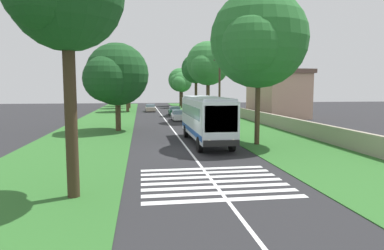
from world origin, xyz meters
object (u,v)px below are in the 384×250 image
(trailing_car_2, at_px, (150,108))
(roadside_tree_right_1, at_px, (181,83))
(roadside_building, at_px, (276,93))
(trailing_car_1, at_px, (175,111))
(roadside_tree_left_1, at_px, (115,76))
(utility_pole, at_px, (220,90))
(roadside_tree_left_3, at_px, (126,81))
(roadside_tree_right_4, at_px, (179,80))
(roadside_tree_right_3, at_px, (195,70))
(roadside_tree_right_2, at_px, (256,42))
(roadside_tree_left_0, at_px, (128,75))
(roadside_tree_right_0, at_px, (207,65))
(roadside_tree_left_2, at_px, (128,73))
(coach_bus, at_px, (206,117))
(trailing_car_0, at_px, (178,115))

(trailing_car_2, xyz_separation_m, roadside_tree_right_1, (11.55, -7.19, 4.92))
(roadside_building, bearing_deg, trailing_car_1, 72.74)
(roadside_tree_left_1, bearing_deg, utility_pole, -78.27)
(roadside_tree_left_3, distance_m, roadside_building, 27.71)
(roadside_tree_left_3, distance_m, roadside_tree_right_4, 22.52)
(roadside_tree_left_1, relative_size, utility_pole, 1.11)
(roadside_tree_right_3, distance_m, roadside_building, 13.37)
(roadside_tree_right_2, bearing_deg, roadside_tree_left_0, 10.96)
(roadside_tree_left_0, bearing_deg, roadside_tree_right_1, -129.67)
(roadside_tree_left_1, bearing_deg, roadside_tree_right_0, -52.40)
(roadside_tree_left_3, distance_m, roadside_tree_right_1, 16.06)
(roadside_tree_right_4, bearing_deg, trailing_car_2, 158.49)
(roadside_tree_left_2, distance_m, roadside_tree_left_3, 11.55)
(trailing_car_2, relative_size, roadside_tree_right_1, 0.54)
(trailing_car_2, relative_size, roadside_tree_left_1, 0.48)
(roadside_tree_left_0, height_order, roadside_tree_left_1, roadside_tree_left_0)
(roadside_tree_right_1, relative_size, utility_pole, 0.97)
(coach_bus, distance_m, roadside_tree_left_3, 39.66)
(trailing_car_2, distance_m, roadside_tree_left_3, 6.70)
(roadside_tree_right_2, xyz_separation_m, roadside_tree_right_4, (58.78, -0.56, -1.70))
(roadside_tree_left_3, bearing_deg, roadside_tree_right_3, -132.71)
(roadside_tree_left_3, distance_m, roadside_tree_right_0, 23.95)
(roadside_tree_right_0, distance_m, roadside_tree_right_3, 10.55)
(trailing_car_0, xyz_separation_m, roadside_building, (4.25, -15.82, 2.93))
(trailing_car_0, bearing_deg, roadside_tree_left_3, 22.69)
(coach_bus, bearing_deg, roadside_tree_right_3, -7.19)
(coach_bus, distance_m, roadside_tree_right_0, 18.79)
(trailing_car_1, relative_size, roadside_tree_left_0, 0.43)
(trailing_car_2, xyz_separation_m, roadside_building, (-13.89, -19.18, 2.93))
(roadside_tree_left_1, xyz_separation_m, roadside_tree_right_1, (40.75, -11.52, -0.06))
(trailing_car_1, xyz_separation_m, roadside_tree_left_2, (20.90, 8.09, 7.11))
(trailing_car_2, distance_m, roadside_tree_right_1, 14.47)
(roadside_tree_left_1, distance_m, roadside_tree_right_1, 42.35)
(coach_bus, bearing_deg, trailing_car_2, 5.05)
(roadside_tree_left_0, height_order, roadside_tree_right_2, roadside_tree_right_2)
(roadside_tree_right_3, bearing_deg, trailing_car_1, 73.72)
(roadside_tree_left_0, bearing_deg, roadside_tree_right_0, -164.64)
(roadside_tree_left_1, xyz_separation_m, roadside_tree_left_2, (41.01, 0.09, 2.14))
(roadside_tree_right_1, xyz_separation_m, roadside_building, (-25.45, -11.98, -1.99))
(roadside_tree_right_3, relative_size, roadside_tree_right_4, 1.06)
(roadside_tree_left_3, distance_m, roadside_tree_right_3, 15.57)
(trailing_car_2, xyz_separation_m, roadside_tree_right_4, (19.45, -7.67, 5.59))
(roadside_tree_left_0, xyz_separation_m, roadside_tree_right_2, (-60.72, -11.76, 0.35))
(trailing_car_2, relative_size, utility_pole, 0.53)
(trailing_car_2, xyz_separation_m, roadside_tree_left_3, (0.47, 4.43, 5.00))
(trailing_car_0, bearing_deg, trailing_car_2, 10.46)
(trailing_car_0, xyz_separation_m, roadside_tree_right_1, (29.70, -3.84, 4.92))
(coach_bus, relative_size, trailing_car_2, 2.60)
(roadside_tree_left_3, bearing_deg, utility_pole, -157.05)
(trailing_car_1, bearing_deg, coach_bus, 179.43)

